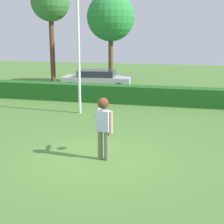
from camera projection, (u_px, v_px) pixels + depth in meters
The scene contains 8 objects.
ground_plane at pixel (96, 157), 9.61m from camera, with size 60.00×60.00×0.00m, color #4C7633.
person at pixel (103, 121), 9.21m from camera, with size 0.56×0.78×1.77m.
frisbee at pixel (103, 118), 9.67m from camera, with size 0.27×0.27×0.05m.
lamppost at pixel (78, 30), 14.12m from camera, with size 0.24×0.24×6.58m.
hedge_row at pixel (140, 95), 16.81m from camera, with size 27.22×0.90×0.90m, color #205B1F.
parked_car_silver at pixel (97, 79), 20.83m from camera, with size 4.35×2.14×1.25m.
birch_tree at pixel (111, 17), 22.00m from camera, with size 3.16×3.16×6.09m.
maple_tree at pixel (50, 3), 21.83m from camera, with size 2.56×2.56×6.77m.
Camera 1 is at (2.62, -8.67, 3.49)m, focal length 53.60 mm.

